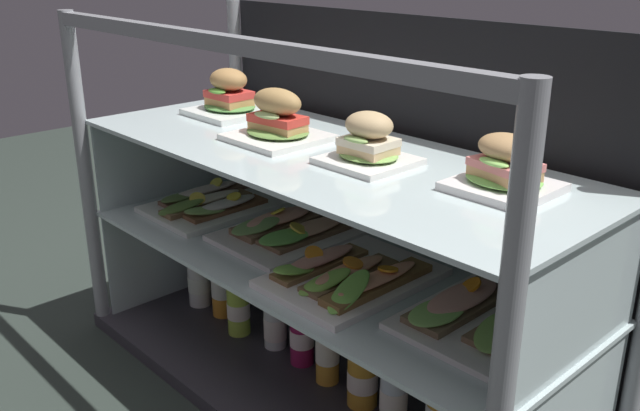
{
  "coord_description": "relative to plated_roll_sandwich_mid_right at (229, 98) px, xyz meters",
  "views": [
    {
      "loc": [
        1.06,
        -1.0,
        1.03
      ],
      "look_at": [
        0.0,
        0.0,
        0.48
      ],
      "focal_mm": 38.82,
      "sensor_mm": 36.0,
      "label": 1
    }
  ],
  "objects": [
    {
      "name": "juice_bottle_tucked_behind",
      "position": [
        0.13,
        -0.09,
        -0.54
      ],
      "size": [
        0.06,
        0.06,
        0.2
      ],
      "color": "#AED343",
      "rests_on": "case_base_deck"
    },
    {
      "name": "juice_bottle_front_left_end",
      "position": [
        0.46,
        -0.07,
        -0.51
      ],
      "size": [
        0.06,
        0.06,
        0.25
      ],
      "color": "gold",
      "rests_on": "case_base_deck"
    },
    {
      "name": "open_sandwich_tray_mid_right",
      "position": [
        -0.01,
        -0.07,
        -0.28
      ],
      "size": [
        0.26,
        0.36,
        0.06
      ],
      "color": "white",
      "rests_on": "shelf_lower_glass"
    },
    {
      "name": "ground_plane",
      "position": [
        0.42,
        -0.07,
        -0.66
      ],
      "size": [
        6.0,
        6.0,
        0.02
      ],
      "primitive_type": "cube",
      "color": "#29322D",
      "rests_on": "ground"
    },
    {
      "name": "juice_bottle_near_post",
      "position": [
        0.36,
        -0.06,
        -0.53
      ],
      "size": [
        0.06,
        0.06,
        0.2
      ],
      "color": "#95194A",
      "rests_on": "case_base_deck"
    },
    {
      "name": "plated_roll_sandwich_mid_right",
      "position": [
        0.0,
        0.0,
        0.0
      ],
      "size": [
        0.19,
        0.19,
        0.12
      ],
      "color": "white",
      "rests_on": "shelf_upper_glass"
    },
    {
      "name": "shelf_upper_glass",
      "position": [
        0.42,
        -0.07,
        -0.05
      ],
      "size": [
        1.27,
        0.49,
        0.01
      ],
      "primitive_type": "cube",
      "color": "silver",
      "rests_on": "riser_upper_tier"
    },
    {
      "name": "case_frame",
      "position": [
        0.42,
        0.07,
        -0.17
      ],
      "size": [
        1.33,
        0.55,
        0.88
      ],
      "color": "gray",
      "rests_on": "ground"
    },
    {
      "name": "juice_bottle_back_center",
      "position": [
        0.02,
        -0.06,
        -0.51
      ],
      "size": [
        0.06,
        0.06,
        0.25
      ],
      "color": "orange",
      "rests_on": "case_base_deck"
    },
    {
      "name": "riser_upper_tier",
      "position": [
        0.42,
        -0.07,
        -0.18
      ],
      "size": [
        1.25,
        0.47,
        0.24
      ],
      "color": "silver",
      "rests_on": "shelf_lower_glass"
    },
    {
      "name": "plated_roll_sandwich_mid_left",
      "position": [
        0.29,
        -0.07,
        -0.0
      ],
      "size": [
        0.2,
        0.2,
        0.12
      ],
      "color": "white",
      "rests_on": "shelf_upper_glass"
    },
    {
      "name": "juice_bottle_front_right_end",
      "position": [
        0.68,
        -0.09,
        -0.53
      ],
      "size": [
        0.06,
        0.06,
        0.2
      ],
      "color": "white",
      "rests_on": "case_base_deck"
    },
    {
      "name": "open_sandwich_tray_far_left",
      "position": [
        0.56,
        -0.11,
        -0.28
      ],
      "size": [
        0.26,
        0.36,
        0.06
      ],
      "color": "white",
      "rests_on": "shelf_lower_glass"
    },
    {
      "name": "open_sandwich_tray_right_of_center",
      "position": [
        0.28,
        -0.04,
        -0.28
      ],
      "size": [
        0.26,
        0.36,
        0.06
      ],
      "color": "white",
      "rests_on": "shelf_lower_glass"
    },
    {
      "name": "juice_bottle_back_left",
      "position": [
        0.58,
        -0.08,
        -0.54
      ],
      "size": [
        0.07,
        0.07,
        0.2
      ],
      "color": "gold",
      "rests_on": "case_base_deck"
    },
    {
      "name": "riser_lower_tier",
      "position": [
        0.42,
        -0.07,
        -0.46
      ],
      "size": [
        1.25,
        0.47,
        0.31
      ],
      "color": "silver",
      "rests_on": "case_base_deck"
    },
    {
      "name": "juice_bottle_front_middle",
      "position": [
        -0.08,
        -0.08,
        -0.53
      ],
      "size": [
        0.07,
        0.07,
        0.2
      ],
      "color": "white",
      "rests_on": "case_base_deck"
    },
    {
      "name": "plated_roll_sandwich_left_of_center",
      "position": [
        0.84,
        -0.0,
        -0.0
      ],
      "size": [
        0.18,
        0.18,
        0.11
      ],
      "color": "white",
      "rests_on": "shelf_upper_glass"
    },
    {
      "name": "shelf_lower_glass",
      "position": [
        0.42,
        -0.07,
        -0.31
      ],
      "size": [
        1.27,
        0.49,
        0.01
      ],
      "primitive_type": "cube",
      "color": "silver",
      "rests_on": "riser_lower_tier"
    },
    {
      "name": "case_base_deck",
      "position": [
        0.42,
        -0.07,
        -0.63
      ],
      "size": [
        1.33,
        0.55,
        0.04
      ],
      "primitive_type": "cube",
      "color": "#343138",
      "rests_on": "ground"
    },
    {
      "name": "plated_roll_sandwich_far_left",
      "position": [
        0.56,
        -0.06,
        -0.0
      ],
      "size": [
        0.17,
        0.17,
        0.11
      ],
      "color": "white",
      "rests_on": "shelf_upper_glass"
    },
    {
      "name": "open_sandwich_tray_near_right_corner",
      "position": [
        0.86,
        -0.04,
        -0.28
      ],
      "size": [
        0.26,
        0.36,
        0.06
      ],
      "color": "white",
      "rests_on": "shelf_lower_glass"
    },
    {
      "name": "juice_bottle_front_fourth",
      "position": [
        0.25,
        -0.06,
        -0.54
      ],
      "size": [
        0.06,
        0.06,
        0.21
      ],
      "color": "white",
      "rests_on": "case_base_deck"
    }
  ]
}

